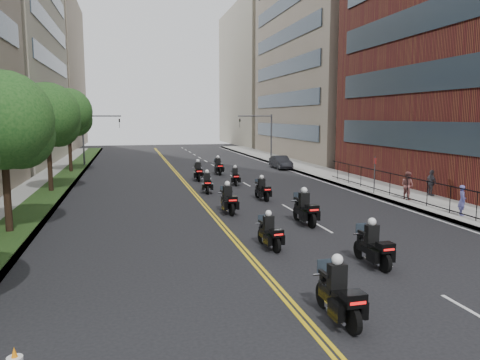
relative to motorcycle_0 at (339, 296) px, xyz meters
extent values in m
plane|color=black|center=(0.63, -0.18, -0.70)|extent=(160.00, 160.00, 0.00)
cube|color=gray|center=(12.63, 24.82, -0.63)|extent=(4.00, 90.00, 0.15)
cube|color=gray|center=(-11.37, 24.82, -0.63)|extent=(4.00, 90.00, 0.15)
cube|color=#1A3B15|center=(-10.57, 24.82, -0.53)|extent=(2.00, 90.00, 0.04)
cube|color=#333F4C|center=(14.58, 16.82, 2.80)|extent=(0.12, 25.80, 1.80)
cube|color=#333F4C|center=(14.58, 16.82, 6.80)|extent=(0.12, 25.80, 1.80)
cube|color=#333F4C|center=(14.58, 16.82, 10.80)|extent=(0.12, 25.80, 1.80)
cube|color=gray|center=(22.13, 47.82, 14.30)|extent=(15.00, 28.00, 30.00)
cube|color=#333F4C|center=(14.58, 47.82, 2.80)|extent=(0.12, 24.08, 1.80)
cube|color=#333F4C|center=(14.58, 47.82, 6.80)|extent=(0.12, 24.08, 1.80)
cube|color=#333F4C|center=(14.58, 47.82, 10.80)|extent=(0.12, 24.08, 1.80)
cube|color=#333F4C|center=(14.58, 47.82, 14.80)|extent=(0.12, 24.08, 1.80)
cube|color=#333F4C|center=(14.58, 47.82, 18.80)|extent=(0.12, 24.08, 1.80)
cube|color=gray|center=(22.13, 77.82, 12.30)|extent=(15.00, 28.00, 26.00)
cube|color=#333F4C|center=(-13.32, 47.82, 2.80)|extent=(0.12, 24.08, 1.80)
cube|color=#333F4C|center=(-13.32, 47.82, 6.80)|extent=(0.12, 24.08, 1.80)
cube|color=#333F4C|center=(-13.32, 47.82, 10.80)|extent=(0.12, 24.08, 1.80)
cube|color=#333F4C|center=(-13.32, 47.82, 14.80)|extent=(0.12, 24.08, 1.80)
cube|color=gray|center=(-21.37, 77.82, 12.30)|extent=(16.00, 28.00, 26.00)
cube|color=black|center=(11.63, 11.82, 0.90)|extent=(0.05, 28.00, 0.05)
cube|color=black|center=(11.63, 11.82, -0.40)|extent=(0.05, 28.00, 0.05)
cylinder|color=#332116|center=(-10.57, 11.82, 1.71)|extent=(0.32, 0.32, 4.83)
sphere|color=#174618|center=(-10.57, 11.82, 4.47)|extent=(4.40, 4.40, 4.40)
sphere|color=#174618|center=(-9.97, 12.22, 3.78)|extent=(3.08, 3.08, 3.08)
cylinder|color=#332116|center=(-10.57, 23.82, 1.85)|extent=(0.32, 0.32, 5.11)
sphere|color=#174618|center=(-10.57, 23.82, 4.77)|extent=(4.40, 4.40, 4.40)
sphere|color=#174618|center=(-9.97, 24.22, 4.04)|extent=(3.08, 3.08, 3.08)
cylinder|color=#332116|center=(-10.57, 35.82, 1.99)|extent=(0.32, 0.32, 5.39)
sphere|color=#174618|center=(-10.57, 35.82, 5.07)|extent=(4.40, 4.40, 4.40)
sphere|color=#174618|center=(-9.97, 36.22, 4.30)|extent=(3.08, 3.08, 3.08)
cylinder|color=#3F3F44|center=(11.13, 41.82, 2.10)|extent=(0.18, 0.18, 5.60)
cylinder|color=#3F3F44|center=(9.13, 41.82, 4.70)|extent=(4.00, 0.14, 0.14)
imported|color=black|center=(7.33, 41.82, 3.90)|extent=(0.16, 0.20, 1.00)
cylinder|color=#3F3F44|center=(-9.87, 41.82, 2.10)|extent=(0.18, 0.18, 5.60)
cylinder|color=#3F3F44|center=(-7.87, 41.82, 4.70)|extent=(4.00, 0.14, 0.14)
imported|color=black|center=(-6.07, 41.82, 3.90)|extent=(0.16, 0.20, 1.00)
cylinder|color=black|center=(0.02, -0.76, -0.34)|extent=(0.17, 0.72, 0.72)
cylinder|color=black|center=(-0.02, 0.93, -0.34)|extent=(0.17, 0.72, 0.72)
cube|color=black|center=(0.00, 0.09, -0.05)|extent=(0.48, 1.44, 0.42)
cube|color=silver|center=(0.00, 0.14, -0.29)|extent=(0.42, 0.59, 0.32)
cube|color=black|center=(0.02, -0.76, 0.21)|extent=(0.56, 0.46, 0.34)
cube|color=red|center=(0.03, -0.98, 0.18)|extent=(0.42, 0.04, 0.07)
cube|color=black|center=(0.00, 0.14, 0.48)|extent=(0.47, 0.31, 0.66)
sphere|color=white|center=(0.00, 0.15, 0.93)|extent=(0.31, 0.31, 0.31)
cylinder|color=black|center=(3.24, 3.22, -0.35)|extent=(0.18, 0.71, 0.70)
cylinder|color=black|center=(3.17, 4.87, -0.35)|extent=(0.18, 0.71, 0.70)
cube|color=black|center=(3.20, 4.04, -0.06)|extent=(0.50, 1.41, 0.41)
cube|color=silver|center=(3.20, 4.09, -0.30)|extent=(0.42, 0.58, 0.31)
cube|color=black|center=(3.24, 3.22, 0.18)|extent=(0.56, 0.46, 0.33)
cube|color=red|center=(3.25, 3.00, 0.16)|extent=(0.41, 0.05, 0.07)
cube|color=black|center=(3.20, 4.09, 0.45)|extent=(0.47, 0.31, 0.64)
sphere|color=white|center=(3.20, 4.10, 0.88)|extent=(0.30, 0.30, 0.30)
cylinder|color=black|center=(0.33, 6.32, -0.39)|extent=(0.20, 0.64, 0.63)
cylinder|color=black|center=(0.16, 7.79, -0.39)|extent=(0.20, 0.64, 0.63)
cube|color=black|center=(0.25, 7.05, -0.13)|extent=(0.53, 1.29, 0.37)
cube|color=silver|center=(0.24, 7.10, -0.34)|extent=(0.41, 0.55, 0.28)
cube|color=black|center=(0.33, 6.32, 0.09)|extent=(0.52, 0.44, 0.30)
cube|color=red|center=(0.36, 6.12, 0.08)|extent=(0.37, 0.07, 0.07)
cube|color=black|center=(0.24, 7.10, 0.34)|extent=(0.44, 0.30, 0.58)
sphere|color=white|center=(0.24, 7.11, 0.73)|extent=(0.27, 0.27, 0.27)
cylinder|color=black|center=(3.26, 9.85, -0.33)|extent=(0.19, 0.76, 0.75)
cylinder|color=black|center=(3.17, 11.62, -0.33)|extent=(0.19, 0.76, 0.75)
cube|color=black|center=(3.21, 10.74, -0.02)|extent=(0.54, 1.52, 0.44)
cube|color=silver|center=(3.21, 10.79, -0.27)|extent=(0.45, 0.63, 0.33)
cube|color=black|center=(3.26, 9.85, 0.25)|extent=(0.60, 0.49, 0.35)
cube|color=red|center=(3.27, 9.62, 0.23)|extent=(0.44, 0.06, 0.08)
cube|color=black|center=(3.21, 10.79, 0.54)|extent=(0.50, 0.33, 0.69)
sphere|color=white|center=(3.21, 10.81, 1.00)|extent=(0.32, 0.32, 0.32)
cylinder|color=black|center=(0.11, 13.45, -0.34)|extent=(0.19, 0.73, 0.72)
cylinder|color=black|center=(0.02, 15.15, -0.34)|extent=(0.19, 0.73, 0.72)
cube|color=black|center=(0.07, 14.30, -0.04)|extent=(0.52, 1.46, 0.43)
cube|color=silver|center=(0.06, 14.35, -0.29)|extent=(0.43, 0.60, 0.32)
cube|color=black|center=(0.11, 13.45, 0.21)|extent=(0.57, 0.47, 0.34)
cube|color=red|center=(0.12, 13.23, 0.19)|extent=(0.43, 0.05, 0.07)
cube|color=black|center=(0.06, 14.35, 0.49)|extent=(0.48, 0.32, 0.66)
sphere|color=white|center=(0.06, 14.36, 0.93)|extent=(0.31, 0.31, 0.31)
cylinder|color=black|center=(3.14, 17.09, -0.38)|extent=(0.20, 0.66, 0.65)
cylinder|color=black|center=(3.00, 18.61, -0.38)|extent=(0.20, 0.66, 0.65)
cube|color=black|center=(3.07, 17.85, -0.11)|extent=(0.52, 1.33, 0.38)
cube|color=silver|center=(3.07, 17.90, -0.33)|extent=(0.41, 0.56, 0.29)
cube|color=black|center=(3.14, 17.09, 0.12)|extent=(0.53, 0.45, 0.31)
cube|color=red|center=(3.16, 16.89, 0.10)|extent=(0.38, 0.07, 0.07)
cube|color=black|center=(3.07, 17.90, 0.37)|extent=(0.45, 0.31, 0.59)
sphere|color=white|center=(3.06, 17.91, 0.77)|extent=(0.28, 0.28, 0.28)
cylinder|color=black|center=(0.02, 20.75, -0.37)|extent=(0.21, 0.67, 0.66)
cylinder|color=black|center=(0.20, 22.30, -0.37)|extent=(0.21, 0.67, 0.66)
cube|color=black|center=(0.11, 21.53, -0.10)|extent=(0.55, 1.35, 0.39)
cube|color=silver|center=(0.12, 21.57, -0.33)|extent=(0.43, 0.57, 0.29)
cube|color=black|center=(0.02, 20.75, 0.13)|extent=(0.55, 0.46, 0.31)
cube|color=red|center=(0.00, 20.55, 0.11)|extent=(0.39, 0.07, 0.07)
cube|color=black|center=(0.12, 21.57, 0.38)|extent=(0.45, 0.32, 0.60)
sphere|color=white|center=(0.12, 21.58, 0.79)|extent=(0.28, 0.28, 0.28)
cylinder|color=black|center=(2.78, 24.01, -0.39)|extent=(0.21, 0.64, 0.63)
cylinder|color=black|center=(2.96, 25.48, -0.39)|extent=(0.21, 0.64, 0.63)
cube|color=black|center=(2.87, 24.74, -0.13)|extent=(0.54, 1.29, 0.37)
cube|color=silver|center=(2.88, 24.79, -0.34)|extent=(0.41, 0.55, 0.28)
cube|color=black|center=(2.78, 24.01, 0.09)|extent=(0.53, 0.45, 0.30)
cube|color=red|center=(2.75, 23.82, 0.07)|extent=(0.37, 0.07, 0.06)
cube|color=black|center=(2.88, 24.79, 0.33)|extent=(0.44, 0.31, 0.57)
sphere|color=white|center=(2.88, 24.80, 0.72)|extent=(0.27, 0.27, 0.27)
cylinder|color=black|center=(0.38, 27.11, -0.34)|extent=(0.18, 0.73, 0.73)
cylinder|color=black|center=(0.46, 28.82, -0.34)|extent=(0.18, 0.73, 0.73)
cube|color=black|center=(0.42, 27.96, -0.04)|extent=(0.51, 1.46, 0.43)
cube|color=silver|center=(0.42, 28.02, -0.29)|extent=(0.43, 0.60, 0.32)
cube|color=black|center=(0.38, 27.11, 0.21)|extent=(0.57, 0.47, 0.34)
cube|color=red|center=(0.37, 26.89, 0.19)|extent=(0.43, 0.05, 0.07)
cube|color=black|center=(0.42, 28.02, 0.49)|extent=(0.48, 0.32, 0.66)
sphere|color=white|center=(0.42, 28.03, 0.94)|extent=(0.31, 0.31, 0.31)
cylinder|color=black|center=(2.83, 30.81, -0.35)|extent=(0.16, 0.72, 0.71)
cylinder|color=black|center=(2.81, 32.49, -0.35)|extent=(0.16, 0.72, 0.71)
cube|color=black|center=(2.82, 31.65, -0.05)|extent=(0.46, 1.42, 0.42)
cube|color=silver|center=(2.82, 31.70, -0.29)|extent=(0.41, 0.58, 0.32)
cube|color=black|center=(2.83, 30.81, 0.20)|extent=(0.55, 0.45, 0.34)
cube|color=red|center=(2.84, 30.59, 0.18)|extent=(0.42, 0.04, 0.07)
cube|color=black|center=(2.82, 31.70, 0.47)|extent=(0.47, 0.30, 0.65)
sphere|color=white|center=(2.82, 31.71, 0.91)|extent=(0.30, 0.30, 0.30)
imported|color=black|center=(10.03, 34.92, -0.04)|extent=(1.42, 4.03, 1.32)
imported|color=#525194|center=(11.83, 10.13, 0.25)|extent=(0.60, 0.69, 1.61)
imported|color=#8C504C|center=(11.83, 15.13, 0.32)|extent=(0.87, 1.00, 1.76)
imported|color=#47464E|center=(14.13, 15.95, 0.30)|extent=(0.43, 1.01, 1.71)
cylinder|color=silver|center=(-7.59, -1.03, -0.24)|extent=(0.32, 0.32, 0.08)
camera|label=1|loc=(-5.22, -10.73, 4.62)|focal=35.00mm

